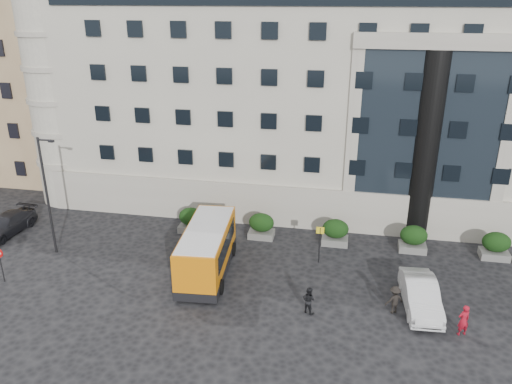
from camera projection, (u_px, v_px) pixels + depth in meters
ground at (216, 296)px, 28.80m from camera, size 120.00×120.00×0.00m
civic_building at (343, 81)px, 44.47m from camera, size 44.00×24.00×18.00m
entrance_column at (426, 149)px, 33.65m from camera, size 1.80×1.80×13.00m
apartment_near at (26, 64)px, 47.61m from camera, size 14.00×14.00×20.00m
apartment_far at (89, 37)px, 64.19m from camera, size 13.00×13.00×22.00m
hedge_a at (191, 220)px, 36.28m from camera, size 1.80×1.26×1.84m
hedge_b at (261, 226)px, 35.36m from camera, size 1.80×1.26×1.84m
hedge_c at (335, 232)px, 34.43m from camera, size 1.80×1.26×1.84m
hedge_d at (413, 238)px, 33.50m from camera, size 1.80×1.26×1.84m
hedge_e at (496, 245)px, 32.58m from camera, size 1.80×1.26×1.84m
street_lamp at (47, 192)px, 32.04m from camera, size 1.16×0.18×8.00m
bus_stop_sign at (320, 238)px, 31.74m from camera, size 0.50×0.08×2.52m
minibus at (207, 248)px, 30.64m from camera, size 3.19×7.42×3.02m
red_truck at (139, 163)px, 47.29m from camera, size 2.83×5.00×2.55m
parked_car_b at (10, 223)px, 36.34m from camera, size 1.45×3.98×1.30m
parked_car_c at (7, 225)px, 36.00m from camera, size 2.42×5.09×1.43m
parked_car_d at (104, 194)px, 41.82m from camera, size 2.25×4.52×1.23m
white_taxi at (421, 295)px, 27.39m from camera, size 2.09×5.07×1.63m
pedestrian_a at (463, 320)px, 25.19m from camera, size 0.75×0.63×1.74m
pedestrian_b at (309, 300)px, 27.03m from camera, size 0.94×0.88×1.55m
pedestrian_c at (394, 300)px, 26.97m from camera, size 1.21×1.01×1.63m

